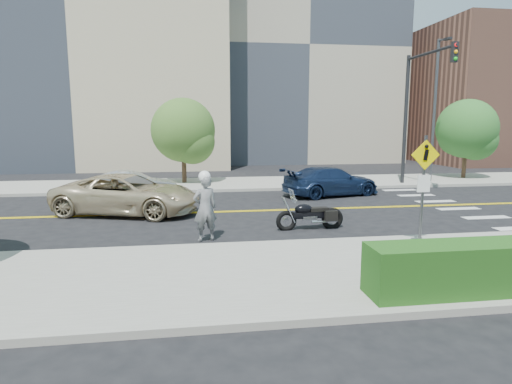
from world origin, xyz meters
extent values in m
plane|color=black|center=(0.00, 0.00, 0.00)|extent=(120.00, 120.00, 0.00)
cube|color=#9E9B91|center=(0.00, -7.50, 0.07)|extent=(60.00, 5.00, 0.15)
cube|color=#9E9B91|center=(0.00, 7.50, 0.07)|extent=(60.00, 5.00, 0.15)
cube|color=tan|center=(-10.00, 22.00, 12.50)|extent=(22.00, 14.00, 25.00)
cube|color=#A39984|center=(8.00, 26.00, 10.00)|extent=(18.00, 14.00, 20.00)
cube|color=#8C5947|center=(26.00, 20.00, 6.00)|extent=(14.00, 12.00, 12.00)
cylinder|color=#4C4C51|center=(12.00, 6.50, 4.15)|extent=(0.16, 0.16, 8.00)
cylinder|color=black|center=(10.00, 6.00, 3.65)|extent=(0.20, 0.20, 7.00)
cylinder|color=black|center=(10.00, 3.80, 6.95)|extent=(0.14, 4.40, 0.14)
cube|color=black|center=(10.00, 1.80, 6.65)|extent=(0.28, 0.18, 0.90)
cylinder|color=#4C4C51|center=(4.20, -6.30, 1.65)|extent=(0.08, 0.08, 3.00)
cube|color=#F9D800|center=(4.20, -6.33, 2.65)|extent=(0.78, 0.03, 0.78)
cube|color=white|center=(4.20, -6.33, 1.90)|extent=(0.35, 0.03, 0.45)
imported|color=#A3A4A8|center=(-1.45, -4.19, 0.99)|extent=(0.82, 0.66, 1.98)
sphere|color=white|center=(-1.45, -4.19, 1.92)|extent=(0.36, 0.36, 0.36)
imported|color=beige|center=(-4.30, 0.15, 0.77)|extent=(6.06, 4.13, 1.54)
imported|color=#AAADB1|center=(-4.48, 3.01, 0.68)|extent=(4.27, 2.05, 1.35)
imported|color=#1A2A4E|center=(4.84, 3.16, 0.70)|extent=(5.16, 3.12, 1.40)
cylinder|color=#382619|center=(-2.28, 7.93, 1.99)|extent=(0.26, 0.26, 3.99)
sphere|color=#3C6520|center=(-2.28, 7.93, 3.11)|extent=(3.59, 3.59, 3.59)
cylinder|color=#382619|center=(14.89, 7.62, 2.03)|extent=(0.25, 0.25, 4.06)
sphere|color=#26631F|center=(14.89, 7.62, 3.17)|extent=(3.59, 3.59, 3.59)
camera|label=1|loc=(-1.77, -16.64, 3.43)|focal=30.00mm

